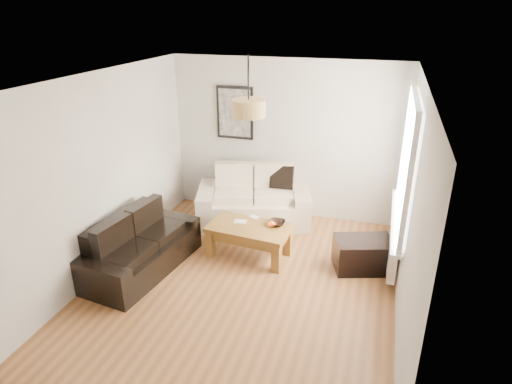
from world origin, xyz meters
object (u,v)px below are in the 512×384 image
(loveseat_cream, at_px, (254,196))
(coffee_table, at_px, (249,241))
(sofa_leather, at_px, (140,244))
(ottoman, at_px, (363,254))

(loveseat_cream, distance_m, coffee_table, 1.13)
(loveseat_cream, relative_size, coffee_table, 1.58)
(coffee_table, bearing_deg, loveseat_cream, 103.73)
(loveseat_cream, relative_size, sofa_leather, 1.05)
(sofa_leather, bearing_deg, coffee_table, -52.32)
(sofa_leather, relative_size, ottoman, 2.26)
(loveseat_cream, bearing_deg, sofa_leather, -136.25)
(sofa_leather, distance_m, coffee_table, 1.50)
(loveseat_cream, distance_m, ottoman, 2.09)
(ottoman, bearing_deg, coffee_table, -175.39)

